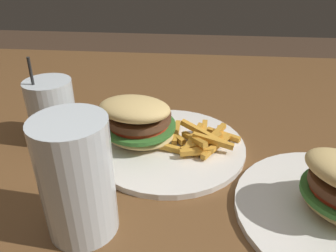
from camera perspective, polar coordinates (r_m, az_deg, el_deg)
dining_table at (r=0.60m, az=-2.96°, el=-16.21°), size 1.57×1.28×0.75m
meal_plate_near at (r=0.57m, az=-2.75°, el=-0.92°), size 0.27×0.27×0.10m
beer_glass at (r=0.40m, az=-15.53°, el=-9.05°), size 0.09×0.09×0.15m
juice_glass at (r=0.62m, az=-19.46°, el=2.13°), size 0.08×0.08×0.16m
spoon at (r=0.64m, az=-15.67°, el=-0.97°), size 0.10×0.18×0.02m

